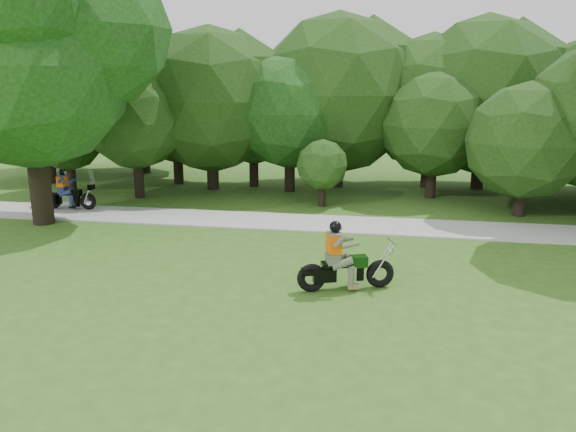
{
  "coord_description": "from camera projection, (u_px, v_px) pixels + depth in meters",
  "views": [
    {
      "loc": [
        0.67,
        -9.83,
        4.63
      ],
      "look_at": [
        -1.81,
        3.99,
        1.22
      ],
      "focal_mm": 35.0,
      "sensor_mm": 36.0,
      "label": 1
    }
  ],
  "objects": [
    {
      "name": "tree_line",
      "position": [
        411.0,
        106.0,
        23.34
      ],
      "size": [
        40.71,
        11.75,
        7.5
      ],
      "color": "black",
      "rests_on": "ground"
    },
    {
      "name": "chopper_motorcycle",
      "position": [
        342.0,
        265.0,
        12.59
      ],
      "size": [
        2.21,
        1.13,
        1.62
      ],
      "rotation": [
        0.0,
        0.0,
        0.35
      ],
      "color": "black",
      "rests_on": "ground"
    },
    {
      "name": "big_tree_west",
      "position": [
        31.0,
        43.0,
        17.61
      ],
      "size": [
        8.64,
        6.56,
        9.96
      ],
      "color": "black",
      "rests_on": "ground"
    },
    {
      "name": "ground",
      "position": [
        345.0,
        332.0,
        10.6
      ],
      "size": [
        100.0,
        100.0,
        0.0
      ],
      "primitive_type": "plane",
      "color": "#315A19",
      "rests_on": "ground"
    },
    {
      "name": "walkway",
      "position": [
        364.0,
        225.0,
        18.25
      ],
      "size": [
        60.0,
        2.2,
        0.06
      ],
      "primitive_type": "cube",
      "color": "#ACACA6",
      "rests_on": "ground"
    },
    {
      "name": "touring_motorcycle",
      "position": [
        67.0,
        194.0,
        20.31
      ],
      "size": [
        1.96,
        0.6,
        1.5
      ],
      "rotation": [
        0.0,
        0.0,
        0.04
      ],
      "color": "black",
      "rests_on": "walkway"
    }
  ]
}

